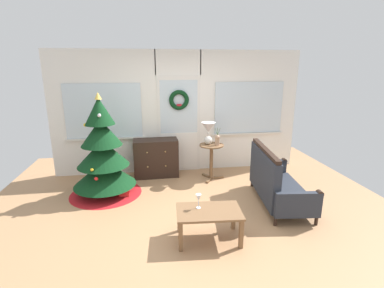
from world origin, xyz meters
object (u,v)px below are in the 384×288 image
at_px(dresser_cabinet, 156,158).
at_px(table_lamp, 208,130).
at_px(wine_glass, 199,198).
at_px(side_table, 211,155).
at_px(gift_box, 124,192).
at_px(christmas_tree, 103,159).
at_px(flower_vase, 217,139).
at_px(coffee_table, 209,215).
at_px(settee_sofa, 275,182).

height_order(dresser_cabinet, table_lamp, table_lamp).
bearing_deg(wine_glass, side_table, 72.83).
height_order(dresser_cabinet, side_table, dresser_cabinet).
bearing_deg(dresser_cabinet, side_table, -17.69).
bearing_deg(table_lamp, gift_box, -159.25).
bearing_deg(dresser_cabinet, christmas_tree, -141.52).
distance_m(wine_glass, gift_box, 1.82).
relative_size(side_table, table_lamp, 1.64).
distance_m(flower_vase, wine_glass, 2.05).
bearing_deg(christmas_tree, dresser_cabinet, 38.48).
relative_size(side_table, flower_vase, 2.07).
xyz_separation_m(flower_vase, coffee_table, (-0.59, -2.00, -0.48)).
relative_size(christmas_tree, flower_vase, 5.18).
height_order(flower_vase, gift_box, flower_vase).
height_order(settee_sofa, wine_glass, settee_sofa).
bearing_deg(side_table, christmas_tree, -169.06).
height_order(christmas_tree, side_table, christmas_tree).
relative_size(dresser_cabinet, table_lamp, 2.07).
bearing_deg(wine_glass, dresser_cabinet, 101.86).
distance_m(christmas_tree, table_lamp, 2.04).
bearing_deg(dresser_cabinet, settee_sofa, -39.22).
bearing_deg(gift_box, wine_glass, -52.12).
distance_m(table_lamp, wine_glass, 2.13).
height_order(table_lamp, gift_box, table_lamp).
bearing_deg(christmas_tree, flower_vase, 8.87).
bearing_deg(flower_vase, table_lamp, 147.99).
bearing_deg(flower_vase, side_table, 149.04).
bearing_deg(wine_glass, table_lamp, 74.74).
xyz_separation_m(christmas_tree, flower_vase, (2.13, 0.33, 0.18)).
bearing_deg(table_lamp, wine_glass, -105.26).
distance_m(table_lamp, gift_box, 1.97).
relative_size(side_table, wine_glass, 3.71).
bearing_deg(flower_vase, christmas_tree, -171.13).
distance_m(christmas_tree, flower_vase, 2.16).
distance_m(settee_sofa, flower_vase, 1.42).
height_order(table_lamp, wine_glass, table_lamp).
distance_m(settee_sofa, coffee_table, 1.55).
xyz_separation_m(settee_sofa, gift_box, (-2.50, 0.62, -0.29)).
distance_m(side_table, table_lamp, 0.50).
xyz_separation_m(side_table, gift_box, (-1.69, -0.58, -0.42)).
relative_size(christmas_tree, coffee_table, 2.07).
distance_m(dresser_cabinet, coffee_table, 2.48).
bearing_deg(christmas_tree, wine_glass, -48.03).
relative_size(christmas_tree, wine_glass, 9.30).
height_order(side_table, coffee_table, side_table).
height_order(settee_sofa, coffee_table, settee_sofa).
relative_size(christmas_tree, gift_box, 10.28).
bearing_deg(table_lamp, christmas_tree, -167.62).
distance_m(coffee_table, wine_glass, 0.26).
bearing_deg(side_table, gift_box, -161.13).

